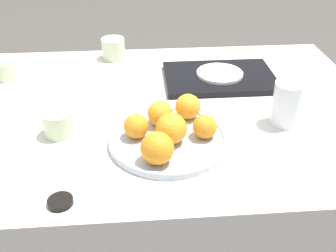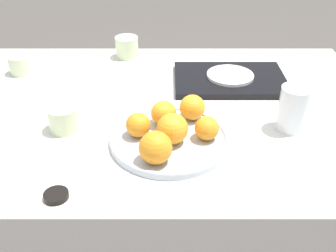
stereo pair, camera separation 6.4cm
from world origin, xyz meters
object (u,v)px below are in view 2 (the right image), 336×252
Objects in this scene: cup_1 at (18,65)px; serving_tray at (228,79)px; orange_4 at (163,113)px; side_plate at (228,75)px; orange_3 at (154,148)px; orange_5 at (137,125)px; orange_2 at (191,107)px; orange_1 at (205,128)px; fruit_platter at (168,139)px; cup_0 at (62,119)px; cup_2 at (125,47)px; water_glass at (291,108)px; orange_0 at (171,129)px; soy_dish at (55,196)px.

serving_tray is at bearing -5.84° from cup_1.
side_plate is (0.22, 0.28, -0.02)m from orange_4.
orange_5 is at bearing 113.51° from orange_3.
orange_2 is 0.17m from orange_5.
orange_4 is (-0.11, 0.07, 0.00)m from orange_1.
fruit_platter is 0.85× the size of serving_tray.
side_plate is 0.57m from cup_0.
serving_tray is at bearing -31.08° from cup_2.
cup_1 is at bearing 157.23° from water_glass.
serving_tray is (-0.13, 0.28, -0.05)m from water_glass.
orange_2 is at bearing -118.88° from side_plate.
soy_dish is at bearing -142.96° from orange_0.
serving_tray is at bearing 62.21° from orange_3.
orange_2 is 0.43m from soy_dish.
orange_1 is at bearing -107.08° from side_plate.
orange_0 is 0.61m from cup_2.
water_glass reaches higher than side_plate.
side_plate is (0.28, 0.34, -0.02)m from orange_5.
fruit_platter is at bearing -12.09° from cup_0.
water_glass is (0.36, 0.17, 0.01)m from orange_3.
cup_0 is (-0.29, 0.08, -0.02)m from orange_0.
cup_1 is at bearing 174.16° from serving_tray.
serving_tray is at bearing 30.46° from cup_0.
orange_5 reaches higher than cup_1.
cup_1 is at bearing 136.71° from orange_5.
orange_1 is 0.75m from cup_1.
cup_1 is at bearing 113.33° from soy_dish.
serving_tray is (0.22, 0.28, -0.04)m from orange_4.
fruit_platter is 0.05m from orange_0.
orange_0 is at bearing -40.03° from cup_1.
cup_0 is (-0.38, 0.06, -0.01)m from orange_1.
fruit_platter is 0.67m from cup_1.
orange_0 is at bearing -18.34° from orange_5.
soy_dish is (0.27, -0.63, -0.03)m from cup_1.
orange_4 is at bearing 147.33° from orange_1.
orange_1 reaches higher than serving_tray.
orange_4 is at bearing 101.10° from fruit_platter.
fruit_platter is at bearing -168.57° from water_glass.
orange_2 is at bearing 21.53° from orange_4.
side_plate is at bearing 72.92° from orange_1.
soy_dish is (-0.58, -0.27, -0.06)m from water_glass.
cup_0 is 0.94× the size of cup_2.
cup_2 is 0.78m from soy_dish.
serving_tray is 0.02m from side_plate.
orange_2 reaches higher than cup_0.
fruit_platter is 2.00× the size of side_plate.
cup_0 is at bearing 147.72° from orange_3.
orange_4 is 0.62m from cup_1.
fruit_platter is at bearing 40.29° from soy_dish.
orange_0 is at bearing -15.12° from cup_0.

